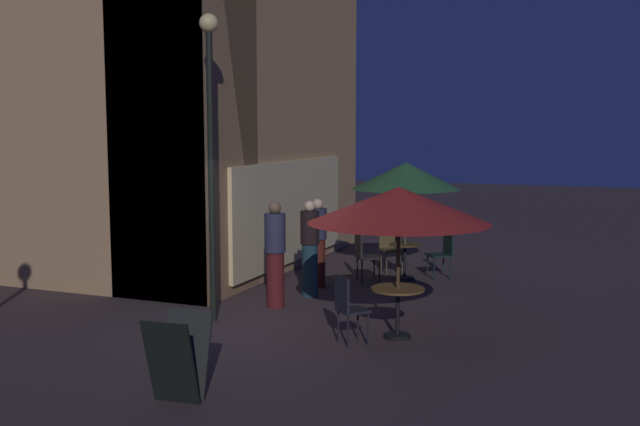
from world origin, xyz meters
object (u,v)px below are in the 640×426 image
cafe_chair_0 (347,304)px  patron_standing_1 (318,243)px  cafe_chair_3 (363,252)px  patron_standing_0 (310,248)px  cafe_chair_1 (444,250)px  patron_standing_2 (275,254)px  cafe_table_1 (405,256)px  cafe_chair_2 (390,245)px  menu_sandwich_board (178,358)px  patio_umbrella_0 (399,205)px  street_lamp_near_corner (210,127)px  patio_umbrella_1 (406,176)px  cafe_table_0 (398,301)px

cafe_chair_0 → patron_standing_1: size_ratio=0.58×
cafe_chair_3 → patron_standing_0: bearing=-141.6°
cafe_chair_1 → patron_standing_2: bearing=23.3°
cafe_table_1 → cafe_chair_2: cafe_chair_2 is taller
cafe_chair_1 → cafe_chair_3: (-0.96, 1.37, 0.02)m
menu_sandwich_board → patio_umbrella_0: (3.26, -1.56, 1.42)m
cafe_chair_1 → cafe_chair_3: bearing=-0.7°
menu_sandwich_board → street_lamp_near_corner: bearing=18.5°
street_lamp_near_corner → patio_umbrella_1: street_lamp_near_corner is taller
patron_standing_1 → cafe_table_1: bearing=-118.6°
patio_umbrella_1 → cafe_chair_3: patio_umbrella_1 is taller
cafe_chair_3 → street_lamp_near_corner: bearing=-143.1°
patio_umbrella_1 → cafe_chair_3: bearing=124.4°
patron_standing_2 → street_lamp_near_corner: bearing=-22.3°
cafe_chair_1 → patron_standing_2: (-3.47, 2.08, 0.33)m
cafe_table_1 → patron_standing_1: bearing=133.1°
cafe_chair_2 → patron_standing_0: bearing=-49.7°
patron_standing_0 → cafe_chair_0: bearing=-29.8°
patio_umbrella_1 → patron_standing_1: patio_umbrella_1 is taller
patron_standing_1 → patron_standing_2: bearing=106.1°
street_lamp_near_corner → patio_umbrella_0: 3.12m
cafe_table_1 → menu_sandwich_board: bearing=175.4°
cafe_table_0 → cafe_chair_1: bearing=4.0°
cafe_table_0 → patio_umbrella_1: 4.37m
cafe_chair_0 → patron_standing_1: 3.76m
menu_sandwich_board → patron_standing_1: size_ratio=0.57×
cafe_chair_0 → cafe_chair_1: size_ratio=1.01×
patio_umbrella_1 → cafe_chair_0: 4.81m
menu_sandwich_board → patron_standing_0: size_ratio=0.55×
cafe_chair_0 → patron_standing_0: patron_standing_0 is taller
cafe_table_1 → patron_standing_2: patron_standing_2 is taller
cafe_table_0 → cafe_table_1: cafe_table_0 is taller
cafe_chair_2 → patron_standing_2: 3.81m
cafe_chair_3 → patron_standing_2: size_ratio=0.55×
cafe_table_0 → cafe_chair_3: cafe_chair_3 is taller
cafe_chair_0 → cafe_chair_2: (5.26, 0.93, -0.02)m
patio_umbrella_1 → cafe_chair_2: (0.70, 0.50, -1.49)m
cafe_table_0 → patron_standing_0: (1.95, 2.16, 0.32)m
patio_umbrella_1 → patron_standing_0: size_ratio=1.35×
cafe_table_1 → cafe_chair_2: 0.86m
cafe_table_1 → cafe_chair_0: 4.58m
cafe_table_1 → patio_umbrella_1: patio_umbrella_1 is taller
patio_umbrella_0 → patron_standing_0: size_ratio=1.51×
cafe_table_0 → cafe_table_1: bearing=13.8°
patio_umbrella_0 → cafe_chair_0: 1.55m
patio_umbrella_1 → cafe_chair_0: (-4.56, -0.43, -1.47)m
cafe_chair_1 → cafe_chair_3: cafe_chair_3 is taller
patron_standing_2 → patron_standing_0: bearing=168.7°
street_lamp_near_corner → cafe_chair_3: (3.65, -1.23, -2.42)m
cafe_table_1 → patron_standing_1: patron_standing_1 is taller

